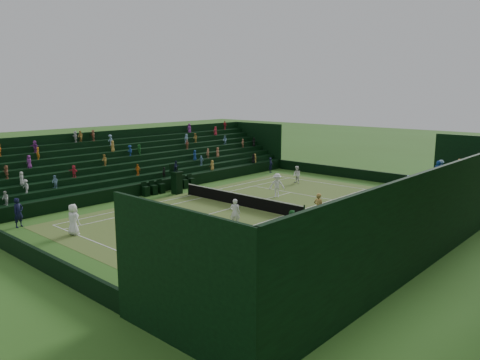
{
  "coord_description": "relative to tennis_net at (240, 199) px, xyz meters",
  "views": [
    {
      "loc": [
        22.91,
        -25.25,
        8.49
      ],
      "look_at": [
        0.0,
        0.0,
        2.0
      ],
      "focal_mm": 35.0,
      "sensor_mm": 36.0,
      "label": 1
    }
  ],
  "objects": [
    {
      "name": "court_surface",
      "position": [
        0.0,
        0.0,
        -0.52
      ],
      "size": [
        12.97,
        26.77,
        0.01
      ],
      "primitive_type": "cube",
      "color": "#3B7727",
      "rests_on": "ground"
    },
    {
      "name": "perimeter_wall_north",
      "position": [
        0.0,
        15.88,
        -0.03
      ],
      "size": [
        17.17,
        0.2,
        1.0
      ],
      "primitive_type": "cube",
      "color": "black",
      "rests_on": "ground"
    },
    {
      "name": "perimeter_wall_west",
      "position": [
        -8.48,
        0.0,
        -0.03
      ],
      "size": [
        0.2,
        31.77,
        1.0
      ],
      "primitive_type": "cube",
      "color": "black",
      "rests_on": "ground"
    },
    {
      "name": "tennis_net",
      "position": [
        0.0,
        0.0,
        0.0
      ],
      "size": [
        11.67,
        0.1,
        1.06
      ],
      "color": "black",
      "rests_on": "ground"
    },
    {
      "name": "perimeter_wall_south",
      "position": [
        0.0,
        -15.88,
        -0.03
      ],
      "size": [
        17.17,
        0.2,
        1.0
      ],
      "primitive_type": "cube",
      "color": "black",
      "rests_on": "ground"
    },
    {
      "name": "ground",
      "position": [
        0.0,
        0.0,
        -0.53
      ],
      "size": [
        160.0,
        160.0,
        0.0
      ],
      "primitive_type": "plane",
      "color": "#35621F",
      "rests_on": "ground"
    },
    {
      "name": "perimeter_wall_east",
      "position": [
        8.48,
        0.0,
        -0.03
      ],
      "size": [
        0.2,
        31.77,
        1.0
      ],
      "primitive_type": "cube",
      "color": "black",
      "rests_on": "ground"
    },
    {
      "name": "north_grandstand",
      "position": [
        12.66,
        0.0,
        1.02
      ],
      "size": [
        6.6,
        32.0,
        4.9
      ],
      "color": "black",
      "rests_on": "ground"
    },
    {
      "name": "player_far_east",
      "position": [
        0.13,
        4.33,
        0.44
      ],
      "size": [
        1.43,
        1.36,
        1.94
      ],
      "primitive_type": "imported",
      "rotation": [
        0.0,
        0.0,
        0.69
      ],
      "color": "white",
      "rests_on": "ground"
    },
    {
      "name": "line_judge_north",
      "position": [
        -7.46,
        13.06,
        0.28
      ],
      "size": [
        0.56,
        0.68,
        1.61
      ],
      "primitive_type": "imported",
      "rotation": [
        0.0,
        0.0,
        1.92
      ],
      "color": "black",
      "rests_on": "ground"
    },
    {
      "name": "courtside_chairs",
      "position": [
        -8.04,
        -0.17,
        -0.09
      ],
      "size": [
        0.53,
        5.5,
        1.16
      ],
      "color": "black",
      "rests_on": "ground"
    },
    {
      "name": "line_judge_south",
      "position": [
        -6.69,
        -13.48,
        0.42
      ],
      "size": [
        0.65,
        0.8,
        1.89
      ],
      "primitive_type": "imported",
      "rotation": [
        0.0,
        0.0,
        1.89
      ],
      "color": "black",
      "rests_on": "ground"
    },
    {
      "name": "player_near_west",
      "position": [
        -2.6,
        -11.97,
        0.42
      ],
      "size": [
        1.02,
        0.76,
        1.9
      ],
      "primitive_type": "imported",
      "rotation": [
        0.0,
        0.0,
        3.32
      ],
      "color": "white",
      "rests_on": "ground"
    },
    {
      "name": "south_grandstand",
      "position": [
        -12.66,
        0.0,
        1.02
      ],
      "size": [
        6.6,
        32.0,
        4.9
      ],
      "color": "black",
      "rests_on": "ground"
    },
    {
      "name": "umpire_chair",
      "position": [
        -6.89,
        -0.34,
        0.67
      ],
      "size": [
        0.89,
        0.89,
        2.8
      ],
      "color": "black",
      "rests_on": "ground"
    },
    {
      "name": "player_far_west",
      "position": [
        -1.99,
        10.11,
        0.29
      ],
      "size": [
        0.93,
        0.81,
        1.63
      ],
      "primitive_type": "imported",
      "rotation": [
        0.0,
        0.0,
        -0.27
      ],
      "color": "white",
      "rests_on": "ground"
    },
    {
      "name": "player_near_east",
      "position": [
        3.41,
        -4.24,
        0.39
      ],
      "size": [
        0.8,
        0.72,
        1.83
      ],
      "primitive_type": "imported",
      "rotation": [
        0.0,
        0.0,
        3.69
      ],
      "color": "white",
      "rests_on": "ground"
    }
  ]
}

